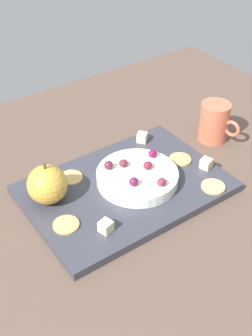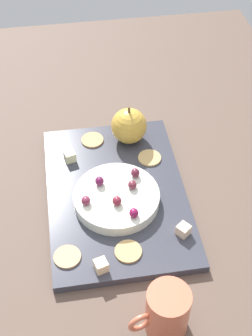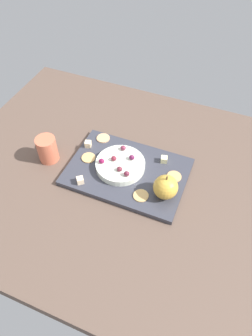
# 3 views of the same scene
# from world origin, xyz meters

# --- Properties ---
(table) EXTENTS (1.30, 0.94, 0.04)m
(table) POSITION_xyz_m (0.00, 0.00, 0.02)
(table) COLOR brown
(table) RESTS_ON ground
(platter) EXTENTS (0.39, 0.27, 0.02)m
(platter) POSITION_xyz_m (-0.04, 0.01, 0.05)
(platter) COLOR #363842
(platter) RESTS_ON table
(serving_dish) EXTENTS (0.16, 0.16, 0.02)m
(serving_dish) POSITION_xyz_m (-0.07, 0.02, 0.07)
(serving_dish) COLOR white
(serving_dish) RESTS_ON platter
(apple_whole) EXTENTS (0.08, 0.08, 0.08)m
(apple_whole) POSITION_xyz_m (0.10, -0.04, 0.10)
(apple_whole) COLOR gold
(apple_whole) RESTS_ON platter
(apple_stem) EXTENTS (0.01, 0.01, 0.01)m
(apple_stem) POSITION_xyz_m (0.10, -0.04, 0.14)
(apple_stem) COLOR brown
(apple_stem) RESTS_ON apple_whole
(cheese_cube_0) EXTENTS (0.03, 0.03, 0.02)m
(cheese_cube_0) POSITION_xyz_m (-0.16, -0.09, 0.07)
(cheese_cube_0) COLOR beige
(cheese_cube_0) RESTS_ON platter
(cheese_cube_1) EXTENTS (0.03, 0.03, 0.02)m
(cheese_cube_1) POSITION_xyz_m (-0.21, 0.06, 0.07)
(cheese_cube_1) COLOR beige
(cheese_cube_1) RESTS_ON platter
(cheese_cube_2) EXTENTS (0.03, 0.03, 0.02)m
(cheese_cube_2) POSITION_xyz_m (0.06, 0.10, 0.07)
(cheese_cube_2) COLOR beige
(cheese_cube_2) RESTS_ON platter
(cracker_0) EXTENTS (0.05, 0.05, 0.00)m
(cracker_0) POSITION_xyz_m (0.04, -0.07, 0.06)
(cracker_0) COLOR tan
(cracker_0) RESTS_ON platter
(cracker_1) EXTENTS (0.05, 0.05, 0.00)m
(cracker_1) POSITION_xyz_m (0.11, 0.04, 0.06)
(cracker_1) COLOR tan
(cracker_1) RESTS_ON platter
(cracker_2) EXTENTS (0.05, 0.05, 0.00)m
(cracker_2) POSITION_xyz_m (-0.18, 0.01, 0.06)
(cracker_2) COLOR tan
(cracker_2) RESTS_ON platter
(cracker_3) EXTENTS (0.05, 0.05, 0.00)m
(cracker_3) POSITION_xyz_m (-0.18, 0.12, 0.06)
(cracker_3) COLOR tan
(cracker_3) RESTS_ON platter
(grape_0) EXTENTS (0.02, 0.02, 0.02)m
(grape_0) POSITION_xyz_m (-0.04, 0.04, 0.09)
(grape_0) COLOR #601941
(grape_0) RESTS_ON serving_dish
(grape_1) EXTENTS (0.02, 0.02, 0.02)m
(grape_1) POSITION_xyz_m (-0.12, -0.01, 0.09)
(grape_1) COLOR maroon
(grape_1) RESTS_ON serving_dish
(grape_2) EXTENTS (0.02, 0.02, 0.02)m
(grape_2) POSITION_xyz_m (-0.09, 0.02, 0.09)
(grape_2) COLOR maroon
(grape_2) RESTS_ON serving_dish
(grape_3) EXTENTS (0.02, 0.02, 0.02)m
(grape_3) POSITION_xyz_m (-0.06, -0.02, 0.09)
(grape_3) COLOR maroon
(grape_3) RESTS_ON serving_dish
(grape_4) EXTENTS (0.02, 0.02, 0.02)m
(grape_4) POSITION_xyz_m (-0.03, -0.03, 0.09)
(grape_4) COLOR maroon
(grape_4) RESTS_ON serving_dish
(grape_5) EXTENTS (0.02, 0.02, 0.02)m
(grape_5) POSITION_xyz_m (-0.08, 0.07, 0.09)
(grape_5) COLOR maroon
(grape_5) RESTS_ON serving_dish
(cup) EXTENTS (0.07, 0.10, 0.09)m
(cup) POSITION_xyz_m (-0.32, -0.03, 0.09)
(cup) COLOR #D16749
(cup) RESTS_ON table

